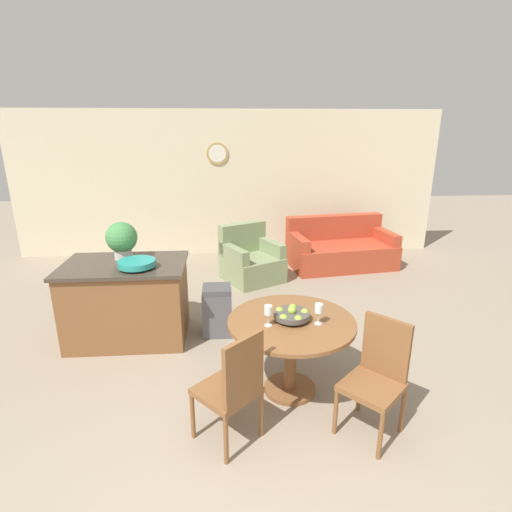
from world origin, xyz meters
TOP-DOWN VIEW (x-y plane):
  - ground_plane at (0.00, 0.00)m, footprint 24.00×24.00m
  - wall_back at (-0.00, 5.64)m, footprint 8.00×0.09m
  - dining_table at (0.51, 1.18)m, footprint 1.15×1.15m
  - dining_chair_near_left at (-0.02, 0.57)m, footprint 0.59×0.59m
  - dining_chair_near_right at (1.12, 0.64)m, footprint 0.59×0.59m
  - fruit_bowl at (0.51, 1.18)m, footprint 0.32×0.32m
  - wine_glass_left at (0.29, 1.09)m, footprint 0.07×0.07m
  - wine_glass_right at (0.73, 1.09)m, footprint 0.07×0.07m
  - kitchen_island at (-1.21, 2.32)m, footprint 1.36×0.89m
  - teal_bowl at (-1.02, 2.15)m, footprint 0.40×0.40m
  - potted_plant at (-1.25, 2.50)m, footprint 0.35×0.35m
  - trash_bin at (-0.18, 2.34)m, footprint 0.34×0.32m
  - couch at (1.97, 4.70)m, footprint 1.91×1.21m
  - armchair at (0.33, 4.12)m, footprint 1.10×1.10m

SIDE VIEW (x-z plane):
  - ground_plane at x=0.00m, z-range 0.00..0.00m
  - couch at x=1.97m, z-range -0.13..0.72m
  - armchair at x=0.33m, z-range -0.15..0.74m
  - trash_bin at x=-0.18m, z-range 0.00..0.60m
  - kitchen_island at x=-1.21m, z-range 0.00..0.92m
  - dining_chair_near_left at x=-0.02m, z-range 0.04..1.00m
  - dining_chair_near_right at x=1.12m, z-range 0.04..1.00m
  - dining_table at x=0.51m, z-range 0.20..0.94m
  - fruit_bowl at x=0.51m, z-range 0.72..0.86m
  - wine_glass_left at x=0.29m, z-range 0.78..0.97m
  - wine_glass_right at x=0.73m, z-range 0.78..0.97m
  - teal_bowl at x=-1.02m, z-range 0.93..1.02m
  - potted_plant at x=-1.25m, z-range 0.94..1.37m
  - wall_back at x=0.00m, z-range 0.00..2.70m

